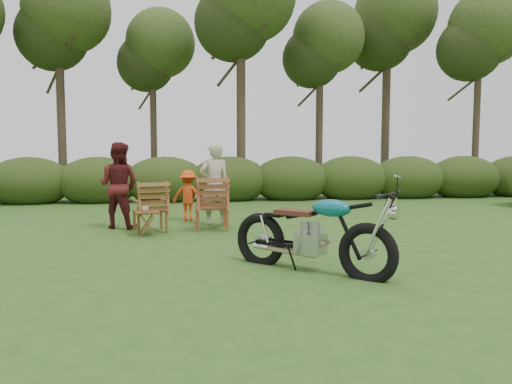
{
  "coord_description": "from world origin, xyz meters",
  "views": [
    {
      "loc": [
        -1.43,
        -6.7,
        1.65
      ],
      "look_at": [
        -0.21,
        1.69,
        0.9
      ],
      "focal_mm": 35.0,
      "sensor_mm": 36.0,
      "label": 1
    }
  ],
  "objects": [
    {
      "name": "ground",
      "position": [
        0.0,
        0.0,
        0.0
      ],
      "size": [
        80.0,
        80.0,
        0.0
      ],
      "primitive_type": "plane",
      "color": "#284A18",
      "rests_on": "ground"
    },
    {
      "name": "tree_line",
      "position": [
        0.5,
        9.74,
        3.81
      ],
      "size": [
        22.52,
        11.62,
        8.14
      ],
      "color": "#32271B",
      "rests_on": "ground"
    },
    {
      "name": "motorcycle",
      "position": [
        0.25,
        -0.26,
        0.0
      ],
      "size": [
        2.26,
        2.2,
        1.31
      ],
      "primitive_type": null,
      "rotation": [
        0.0,
        0.0,
        -0.75
      ],
      "color": "#0EAABB",
      "rests_on": "ground"
    },
    {
      "name": "lawn_chair_right",
      "position": [
        -0.87,
        3.36,
        0.0
      ],
      "size": [
        0.74,
        0.74,
        1.06
      ],
      "primitive_type": null,
      "rotation": [
        0.0,
        0.0,
        3.16
      ],
      "color": "brown",
      "rests_on": "ground"
    },
    {
      "name": "lawn_chair_left",
      "position": [
        -2.09,
        3.23,
        0.0
      ],
      "size": [
        0.84,
        0.84,
        0.99
      ],
      "primitive_type": null,
      "rotation": [
        0.0,
        0.0,
        3.41
      ],
      "color": "#5B3116",
      "rests_on": "ground"
    },
    {
      "name": "side_table",
      "position": [
        -2.11,
        2.74,
        0.23
      ],
      "size": [
        0.51,
        0.45,
        0.47
      ],
      "primitive_type": null,
      "rotation": [
        0.0,
        0.0,
        0.15
      ],
      "color": "#5A3416",
      "rests_on": "ground"
    },
    {
      "name": "cup",
      "position": [
        -2.14,
        2.73,
        0.52
      ],
      "size": [
        0.12,
        0.12,
        0.09
      ],
      "primitive_type": "imported",
      "rotation": [
        0.0,
        0.0,
        0.04
      ],
      "color": "#BFB69D",
      "rests_on": "side_table"
    },
    {
      "name": "adult_a",
      "position": [
        -0.78,
        3.88,
        0.0
      ],
      "size": [
        0.71,
        0.53,
        1.76
      ],
      "primitive_type": "imported",
      "rotation": [
        0.0,
        0.0,
        3.32
      ],
      "color": "#BBAE9A",
      "rests_on": "ground"
    },
    {
      "name": "adult_b",
      "position": [
        -2.75,
        3.82,
        0.0
      ],
      "size": [
        1.04,
        0.93,
        1.77
      ],
      "primitive_type": "imported",
      "rotation": [
        0.0,
        0.0,
        2.78
      ],
      "color": "#4D1617",
      "rests_on": "ground"
    },
    {
      "name": "child",
      "position": [
        -1.33,
        4.68,
        0.0
      ],
      "size": [
        0.82,
        0.59,
        1.15
      ],
      "primitive_type": "imported",
      "rotation": [
        0.0,
        0.0,
        2.91
      ],
      "color": "#E24515",
      "rests_on": "ground"
    }
  ]
}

